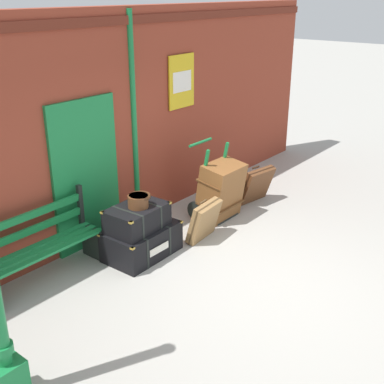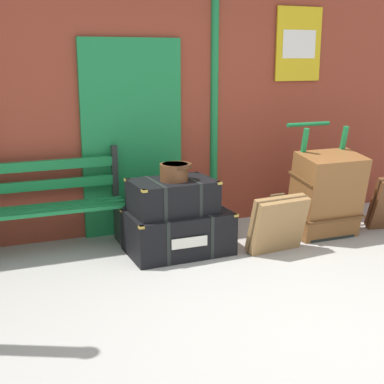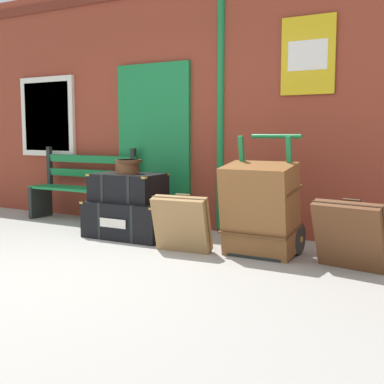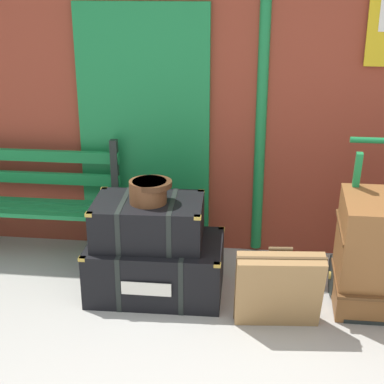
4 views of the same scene
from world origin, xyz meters
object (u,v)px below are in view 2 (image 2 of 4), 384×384
object	(u,v)px
platform_bench	(44,208)
porters_trolley	(316,208)
steamer_trunk_middle	(173,196)
round_hatbox	(175,171)
large_brown_trunk	(327,194)
suitcase_slate	(278,224)
steamer_trunk_base	(178,232)

from	to	relation	value
platform_bench	porters_trolley	world-z (taller)	porters_trolley
steamer_trunk_middle	round_hatbox	xyz separation A→B (m)	(0.01, -0.02, 0.26)
large_brown_trunk	suitcase_slate	distance (m)	0.81
platform_bench	large_brown_trunk	bearing A→B (deg)	-12.76
large_brown_trunk	porters_trolley	bearing A→B (deg)	90.00
steamer_trunk_middle	large_brown_trunk	xyz separation A→B (m)	(1.71, -0.14, -0.11)
steamer_trunk_middle	large_brown_trunk	bearing A→B (deg)	-4.66
round_hatbox	porters_trolley	distance (m)	1.79
large_brown_trunk	suitcase_slate	world-z (taller)	large_brown_trunk
round_hatbox	suitcase_slate	size ratio (longest dim) A/B	0.51
platform_bench	porters_trolley	xyz separation A→B (m)	(2.88, -0.48, -0.17)
porters_trolley	suitcase_slate	world-z (taller)	porters_trolley
platform_bench	round_hatbox	distance (m)	1.36
round_hatbox	steamer_trunk_middle	bearing A→B (deg)	119.44
steamer_trunk_middle	suitcase_slate	distance (m)	1.08
suitcase_slate	steamer_trunk_base	bearing A→B (deg)	157.67
platform_bench	suitcase_slate	bearing A→B (deg)	-22.96
porters_trolley	suitcase_slate	bearing A→B (deg)	-150.47
platform_bench	large_brown_trunk	size ratio (longest dim) A/B	1.71
steamer_trunk_middle	suitcase_slate	bearing A→B (deg)	-22.05
steamer_trunk_base	large_brown_trunk	bearing A→B (deg)	-4.27
porters_trolley	suitcase_slate	distance (m)	0.86
round_hatbox	large_brown_trunk	bearing A→B (deg)	-3.87
round_hatbox	suitcase_slate	world-z (taller)	round_hatbox
steamer_trunk_base	round_hatbox	size ratio (longest dim) A/B	3.29
large_brown_trunk	platform_bench	bearing A→B (deg)	167.24
steamer_trunk_base	suitcase_slate	bearing A→B (deg)	-22.33
platform_bench	steamer_trunk_base	size ratio (longest dim) A/B	1.56
porters_trolley	steamer_trunk_base	bearing A→B (deg)	-178.28
platform_bench	steamer_trunk_middle	size ratio (longest dim) A/B	1.92
platform_bench	steamer_trunk_middle	world-z (taller)	platform_bench
porters_trolley	large_brown_trunk	distance (m)	0.26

